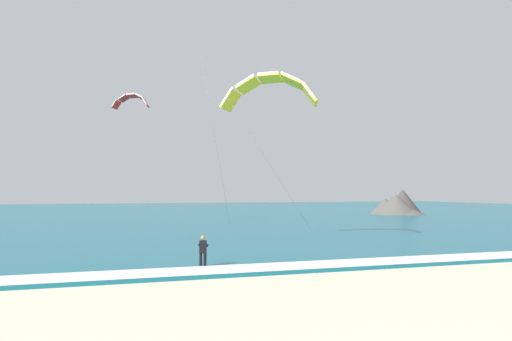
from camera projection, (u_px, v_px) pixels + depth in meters
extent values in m
cube|color=#146075|center=(165.00, 213.00, 77.58)|extent=(200.00, 120.00, 0.20)
cube|color=white|center=(277.00, 266.00, 21.12)|extent=(200.00, 2.01, 0.04)
ellipsoid|color=#239EC6|center=(203.00, 270.00, 21.17)|extent=(0.76, 1.46, 0.05)
cube|color=black|center=(202.00, 269.00, 21.40)|extent=(0.17, 0.10, 0.04)
cube|color=black|center=(204.00, 270.00, 20.94)|extent=(0.17, 0.10, 0.04)
cylinder|color=black|center=(201.00, 262.00, 21.18)|extent=(0.14, 0.14, 0.84)
cylinder|color=black|center=(205.00, 262.00, 21.19)|extent=(0.14, 0.14, 0.84)
cube|color=black|center=(203.00, 247.00, 21.22)|extent=(0.38, 0.27, 0.60)
sphere|color=#9E704C|center=(203.00, 238.00, 21.24)|extent=(0.22, 0.22, 0.22)
cylinder|color=black|center=(199.00, 245.00, 21.37)|extent=(0.21, 0.51, 0.22)
cylinder|color=black|center=(207.00, 245.00, 21.39)|extent=(0.21, 0.51, 0.22)
cylinder|color=black|center=(203.00, 245.00, 21.60)|extent=(0.54, 0.16, 0.04)
cube|color=#3F3F42|center=(203.00, 251.00, 21.33)|extent=(0.14, 0.11, 0.10)
cube|color=yellow|center=(310.00, 95.00, 30.93)|extent=(1.45, 1.76, 1.59)
cube|color=white|center=(308.00, 90.00, 30.41)|extent=(0.91, 0.73, 1.35)
cube|color=yellow|center=(292.00, 81.00, 31.64)|extent=(1.89, 1.95, 1.17)
cube|color=white|center=(290.00, 77.00, 31.12)|extent=(1.27, 0.97, 0.87)
cube|color=yellow|center=(270.00, 78.00, 32.28)|extent=(2.07, 2.00, 0.49)
cube|color=white|center=(268.00, 74.00, 31.76)|extent=(1.38, 1.07, 0.19)
cube|color=yellow|center=(248.00, 85.00, 32.71)|extent=(2.05, 1.87, 1.17)
cube|color=white|center=(246.00, 81.00, 32.19)|extent=(1.27, 1.00, 0.87)
cube|color=yellow|center=(231.00, 100.00, 32.83)|extent=(1.79, 1.57, 1.59)
cube|color=white|center=(228.00, 96.00, 32.31)|extent=(0.94, 0.74, 1.35)
cylinder|color=#B2B2B7|center=(265.00, 156.00, 26.24)|extent=(8.78, 6.75, 9.31)
cylinder|color=#B2B2B7|center=(218.00, 158.00, 27.19)|extent=(3.94, 10.18, 9.31)
cube|color=red|center=(146.00, 103.00, 49.00)|extent=(0.87, 1.12, 1.04)
cube|color=white|center=(144.00, 101.00, 48.68)|extent=(0.58, 0.45, 0.87)
cube|color=red|center=(140.00, 97.00, 49.48)|extent=(1.17, 1.23, 0.79)
cube|color=white|center=(139.00, 95.00, 49.15)|extent=(0.82, 0.60, 0.56)
cube|color=red|center=(132.00, 96.00, 49.88)|extent=(1.31, 1.26, 0.37)
cube|color=white|center=(131.00, 94.00, 49.55)|extent=(0.89, 0.67, 0.13)
cube|color=red|center=(124.00, 99.00, 50.11)|extent=(1.31, 1.17, 0.79)
cube|color=white|center=(122.00, 97.00, 49.79)|extent=(0.82, 0.62, 0.56)
cube|color=red|center=(116.00, 105.00, 50.12)|extent=(1.16, 0.97, 1.04)
cube|color=white|center=(115.00, 103.00, 49.80)|extent=(0.60, 0.46, 0.87)
cone|color=#56514C|center=(386.00, 207.00, 70.79)|extent=(5.55, 5.55, 2.69)
cone|color=#56514C|center=(406.00, 211.00, 69.12)|extent=(6.91, 6.91, 1.55)
cone|color=#56514C|center=(396.00, 205.00, 69.95)|extent=(7.63, 7.63, 3.38)
cone|color=#47423D|center=(403.00, 202.00, 70.98)|extent=(6.15, 6.15, 4.17)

